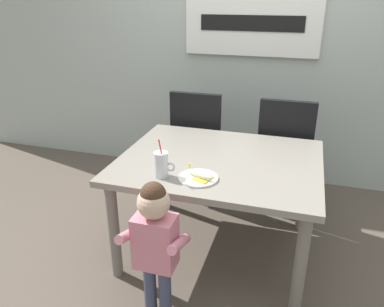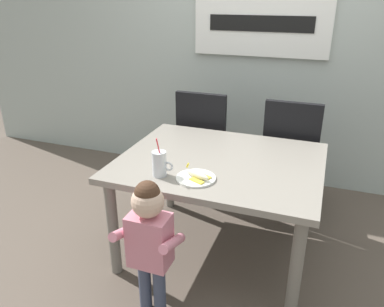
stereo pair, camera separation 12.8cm
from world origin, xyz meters
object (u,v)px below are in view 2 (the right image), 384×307
at_px(snack_plate, 196,178).
at_px(peeled_banana, 197,175).
at_px(dining_chair_right, 291,150).
at_px(dining_chair_left, 205,138).
at_px(toddler_standing, 149,235).
at_px(dining_table, 220,172).
at_px(milk_cup, 160,165).

relative_size(snack_plate, peeled_banana, 1.33).
xyz_separation_m(dining_chair_right, peeled_banana, (-0.42, -1.05, 0.20)).
bearing_deg(dining_chair_left, toddler_standing, 96.67).
height_order(toddler_standing, snack_plate, toddler_standing).
bearing_deg(dining_table, snack_plate, -99.83).
xyz_separation_m(dining_chair_left, milk_cup, (0.09, -1.09, 0.23)).
height_order(dining_chair_right, snack_plate, dining_chair_right).
xyz_separation_m(dining_chair_left, peeled_banana, (0.31, -1.07, 0.20)).
bearing_deg(dining_table, milk_cup, -127.90).
bearing_deg(milk_cup, toddler_standing, -76.01).
xyz_separation_m(dining_chair_left, toddler_standing, (0.17, -1.41, -0.02)).
height_order(dining_table, milk_cup, milk_cup).
distance_m(dining_chair_left, toddler_standing, 1.42).
xyz_separation_m(dining_chair_right, snack_plate, (-0.43, -1.05, 0.17)).
xyz_separation_m(dining_table, dining_chair_right, (0.37, 0.73, -0.08)).
relative_size(dining_chair_left, dining_chair_right, 1.00).
distance_m(dining_table, peeled_banana, 0.34).
bearing_deg(dining_chair_left, snack_plate, 105.65).
bearing_deg(milk_cup, peeled_banana, 6.39).
height_order(dining_chair_left, snack_plate, dining_chair_left).
bearing_deg(dining_chair_left, peeled_banana, 106.14).
height_order(toddler_standing, milk_cup, milk_cup).
bearing_deg(dining_chair_left, milk_cup, 94.46).
height_order(dining_chair_right, milk_cup, dining_chair_right).
xyz_separation_m(toddler_standing, peeled_banana, (0.14, 0.35, 0.21)).
xyz_separation_m(dining_table, dining_chair_left, (-0.35, 0.75, -0.08)).
relative_size(milk_cup, peeled_banana, 1.43).
relative_size(dining_chair_left, toddler_standing, 1.15).
bearing_deg(dining_chair_right, peeled_banana, 68.34).
distance_m(dining_chair_left, snack_plate, 1.12).
height_order(dining_chair_left, peeled_banana, dining_chair_left).
relative_size(dining_table, toddler_standing, 1.52).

